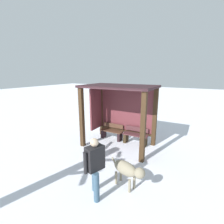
{
  "coord_description": "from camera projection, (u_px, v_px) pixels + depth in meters",
  "views": [
    {
      "loc": [
        2.86,
        -5.73,
        3.03
      ],
      "look_at": [
        -0.37,
        0.12,
        1.4
      ],
      "focal_mm": 25.92,
      "sensor_mm": 36.0,
      "label": 1
    }
  ],
  "objects": [
    {
      "name": "bench_center_inside",
      "position": [
        135.0,
        137.0,
        6.99
      ],
      "size": [
        1.07,
        0.38,
        0.74
      ],
      "color": "#4E292C",
      "rests_on": "ground"
    },
    {
      "name": "bus_shelter",
      "position": [
        119.0,
        103.0,
        6.8
      ],
      "size": [
        2.88,
        1.8,
        2.55
      ],
      "color": "#382616",
      "rests_on": "ground"
    },
    {
      "name": "bench_left_inside",
      "position": [
        112.0,
        132.0,
        7.55
      ],
      "size": [
        1.07,
        0.39,
        0.7
      ],
      "color": "#4D3223",
      "rests_on": "ground"
    },
    {
      "name": "ground_plane",
      "position": [
        118.0,
        145.0,
        6.94
      ],
      "size": [
        60.0,
        60.0,
        0.0
      ],
      "primitive_type": "plane",
      "color": "white"
    },
    {
      "name": "dog",
      "position": [
        128.0,
        170.0,
        4.27
      ],
      "size": [
        1.09,
        0.52,
        0.76
      ],
      "color": "gray",
      "rests_on": "ground"
    },
    {
      "name": "person_walking",
      "position": [
        95.0,
        163.0,
        3.9
      ],
      "size": [
        0.44,
        0.61,
        1.55
      ],
      "color": "black",
      "rests_on": "ground"
    }
  ]
}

